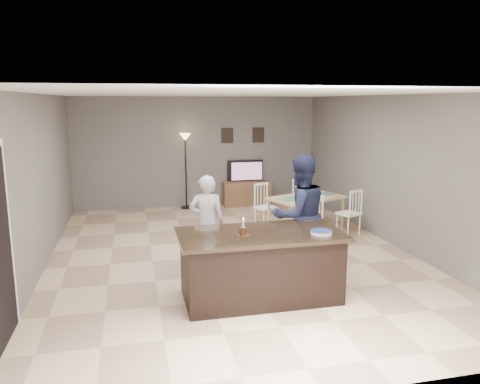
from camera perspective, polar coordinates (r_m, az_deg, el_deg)
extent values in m
plane|color=#D2B086|center=(8.06, -1.02, -7.70)|extent=(8.00, 8.00, 0.00)
plane|color=slate|center=(11.64, -5.20, 4.86)|extent=(6.00, 0.00, 6.00)
plane|color=slate|center=(4.01, 11.13, -7.09)|extent=(6.00, 0.00, 6.00)
plane|color=slate|center=(7.69, -23.47, 0.87)|extent=(0.00, 8.00, 8.00)
plane|color=slate|center=(8.85, 18.32, 2.43)|extent=(0.00, 8.00, 8.00)
plane|color=white|center=(7.63, -1.09, 11.88)|extent=(8.00, 8.00, 0.00)
cube|color=black|center=(6.27, 2.48, -9.14)|extent=(2.00, 1.00, 0.85)
cube|color=black|center=(6.13, 2.51, -5.18)|extent=(2.15, 1.10, 0.05)
cube|color=brown|center=(11.80, 0.82, -0.17)|extent=(1.20, 0.40, 0.60)
imported|color=black|center=(11.77, 0.75, 2.58)|extent=(0.91, 0.12, 0.53)
plane|color=#DF4B18|center=(11.69, 0.84, 2.56)|extent=(0.78, 0.00, 0.78)
cube|color=black|center=(11.71, -1.55, 6.90)|extent=(0.30, 0.02, 0.38)
cube|color=black|center=(11.89, 2.25, 6.96)|extent=(0.30, 0.02, 0.38)
plane|color=black|center=(5.56, -27.24, -6.23)|extent=(0.00, 2.10, 2.10)
imported|color=#B1B1B5|center=(7.27, -4.07, -3.70)|extent=(0.59, 0.43, 1.48)
imported|color=#1A1F39|center=(7.02, 7.30, -2.85)|extent=(1.00, 0.84, 1.82)
cylinder|color=gold|center=(6.00, 0.40, -5.24)|extent=(0.15, 0.15, 0.00)
cylinder|color=#351E0E|center=(5.99, 0.40, -4.78)|extent=(0.11, 0.11, 0.10)
cylinder|color=white|center=(5.96, 0.40, -3.83)|extent=(0.02, 0.02, 0.11)
sphere|color=#FFBF4C|center=(5.95, 0.40, -3.24)|extent=(0.02, 0.02, 0.02)
cylinder|color=white|center=(6.14, 9.84, -4.99)|extent=(0.28, 0.28, 0.01)
cylinder|color=white|center=(6.14, 9.85, -4.87)|extent=(0.28, 0.28, 0.01)
cylinder|color=white|center=(6.14, 9.85, -4.75)|extent=(0.28, 0.28, 0.01)
cylinder|color=navy|center=(6.13, 9.86, -4.67)|extent=(0.28, 0.28, 0.00)
cube|color=tan|center=(9.44, 8.10, -0.70)|extent=(1.71, 1.33, 0.04)
cylinder|color=tan|center=(8.83, 6.29, -3.83)|extent=(0.06, 0.06, 0.67)
cylinder|color=tan|center=(10.22, 9.56, -1.88)|extent=(0.06, 0.06, 0.67)
cube|color=#437862|center=(9.43, 8.11, -0.56)|extent=(1.35, 0.78, 0.01)
cube|color=white|center=(8.68, 8.44, -3.52)|extent=(0.50, 0.49, 0.04)
cylinder|color=white|center=(8.53, 8.29, -5.32)|extent=(0.03, 0.03, 0.40)
cylinder|color=white|center=(8.95, 8.50, -4.55)|extent=(0.03, 0.03, 0.40)
cube|color=white|center=(8.46, 9.30, -0.66)|extent=(0.34, 0.15, 0.05)
cube|color=white|center=(9.40, 13.11, -2.58)|extent=(0.50, 0.49, 0.04)
cylinder|color=white|center=(9.24, 13.05, -4.22)|extent=(0.03, 0.03, 0.40)
cylinder|color=white|center=(9.66, 13.04, -3.55)|extent=(0.03, 0.03, 0.40)
cube|color=white|center=(9.19, 14.00, 0.08)|extent=(0.34, 0.15, 0.05)
cube|color=white|center=(9.66, 3.16, -1.93)|extent=(0.50, 0.49, 0.04)
cylinder|color=white|center=(9.93, 3.35, -2.90)|extent=(0.03, 0.03, 0.40)
cylinder|color=white|center=(9.51, 2.92, -3.52)|extent=(0.03, 0.03, 0.40)
cube|color=white|center=(9.70, 2.58, 0.96)|extent=(0.34, 0.15, 0.05)
cube|color=white|center=(10.31, 7.74, -1.20)|extent=(0.50, 0.49, 0.04)
cylinder|color=white|center=(10.57, 7.81, -2.12)|extent=(0.03, 0.03, 0.40)
cylinder|color=white|center=(10.15, 7.60, -2.67)|extent=(0.03, 0.03, 0.40)
cube|color=white|center=(10.35, 7.18, 1.51)|extent=(0.34, 0.15, 0.05)
cylinder|color=black|center=(11.61, -6.52, -1.86)|extent=(0.27, 0.27, 0.03)
cylinder|color=black|center=(11.45, -6.61, 2.27)|extent=(0.04, 0.04, 1.68)
cone|color=#EEC582|center=(11.36, -6.71, 6.67)|extent=(0.27, 0.27, 0.18)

